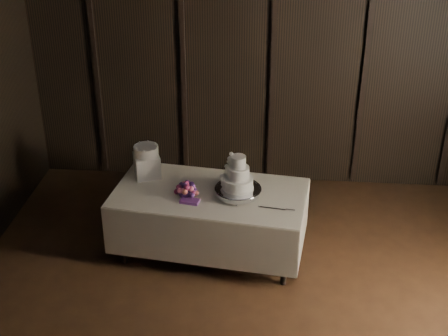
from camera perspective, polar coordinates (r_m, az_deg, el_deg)
room at (r=4.55m, az=3.63°, el=-5.64°), size 6.08×7.08×3.08m
display_table at (r=6.65m, az=-1.29°, el=-4.77°), size 2.10×1.28×0.76m
cake_stand at (r=6.38m, az=1.29°, el=-2.22°), size 0.60×0.60×0.09m
wedding_cake at (r=6.28m, az=1.05°, el=-0.78°), size 0.35×0.31×0.37m
bouquet at (r=6.38m, az=-3.46°, el=-2.06°), size 0.38×0.46×0.19m
box_pedestal at (r=6.77m, az=-7.05°, el=0.23°), size 0.34×0.34×0.25m
small_cake at (r=6.69m, az=-7.14°, el=1.58°), size 0.31×0.31×0.11m
cake_knife at (r=6.20m, az=4.38°, el=-3.69°), size 0.37×0.08×0.01m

